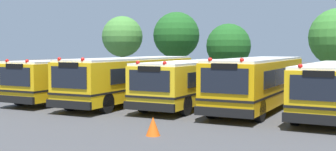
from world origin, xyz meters
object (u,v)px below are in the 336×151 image
tree_1 (176,35)px  tree_2 (228,46)px  school_bus_3 (258,81)px  school_bus_4 (336,87)px  school_bus_0 (84,77)px  tree_0 (122,36)px  school_bus_1 (132,78)px  school_bus_2 (192,81)px  traffic_cone (153,126)px

tree_1 → tree_2: 5.25m
school_bus_3 → tree_2: size_ratio=2.09×
school_bus_4 → tree_2: bearing=-46.6°
school_bus_4 → tree_2: 13.04m
school_bus_0 → tree_0: bearing=-69.3°
school_bus_1 → school_bus_3: size_ratio=1.12×
school_bus_2 → tree_2: tree_2 is taller
school_bus_4 → tree_0: 21.78m
tree_1 → tree_2: (5.00, -1.32, -0.93)m
school_bus_0 → school_bus_3: 10.94m
school_bus_0 → school_bus_1: size_ratio=0.98×
school_bus_1 → tree_0: bearing=-55.3°
school_bus_0 → school_bus_4: 14.70m
tree_1 → tree_2: tree_1 is taller
school_bus_1 → tree_1: bearing=-77.5°
school_bus_2 → school_bus_4: size_ratio=0.95×
school_bus_1 → school_bus_2: size_ratio=1.22×
school_bus_3 → school_bus_4: size_ratio=1.03×
tree_2 → school_bus_3: bearing=-61.6°
school_bus_3 → traffic_cone: size_ratio=15.18×
school_bus_2 → tree_2: (-1.45, 9.57, 1.90)m
school_bus_4 → tree_1: tree_1 is taller
school_bus_2 → tree_0: tree_0 is taller
tree_1 → traffic_cone: 21.01m
tree_1 → school_bus_4: bearing=-38.1°
school_bus_1 → tree_0: size_ratio=1.97×
school_bus_1 → traffic_cone: 9.81m
tree_0 → school_bus_2: bearing=-42.6°
school_bus_0 → school_bus_1: bearing=176.4°
school_bus_4 → tree_0: (-18.85, 10.52, 2.86)m
school_bus_2 → tree_2: bearing=-82.0°
school_bus_0 → school_bus_2: bearing=178.5°
school_bus_3 → traffic_cone: (-1.44, -8.24, -1.10)m
tree_1 → school_bus_2: bearing=-59.4°
school_bus_0 → school_bus_3: (10.94, 0.24, 0.09)m
school_bus_4 → tree_1: 17.71m
school_bus_2 → tree_2: size_ratio=1.93×
school_bus_1 → tree_1: size_ratio=1.91×
traffic_cone → tree_0: bearing=126.4°
school_bus_1 → traffic_cone: school_bus_1 is taller
tree_2 → traffic_cone: size_ratio=7.25×
school_bus_2 → tree_1: 12.97m
school_bus_4 → school_bus_1: bearing=1.7°
school_bus_1 → tree_2: 10.09m
school_bus_2 → school_bus_4: 7.30m
school_bus_2 → tree_1: bearing=-60.0°
school_bus_2 → school_bus_4: school_bus_2 is taller
school_bus_0 → tree_1: tree_1 is taller
tree_0 → tree_1: bearing=3.0°
school_bus_4 → traffic_cone: size_ratio=14.73×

